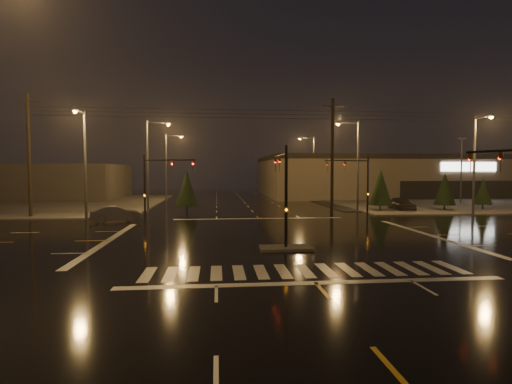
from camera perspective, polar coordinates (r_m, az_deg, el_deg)
ground at (r=27.24m, az=2.84°, el=-6.55°), size 140.00×140.00×0.00m
sidewalk_ne at (r=66.13m, az=25.30°, el=-1.15°), size 36.00×36.00×0.12m
sidewalk_nw at (r=62.43m, az=-30.27°, el=-1.50°), size 36.00×36.00×0.12m
median_island at (r=23.34m, az=4.30°, el=-7.98°), size 3.00×1.60×0.15m
crosswalk at (r=18.56m, az=7.00°, el=-11.08°), size 15.00×2.60×0.01m
stop_bar_near at (r=16.68m, az=8.54°, el=-12.72°), size 16.00×0.50×0.01m
stop_bar_far at (r=38.04m, az=0.39°, el=-3.81°), size 16.00×0.50×0.01m
parking_lot at (r=67.20m, az=29.84°, el=-1.22°), size 50.00×24.00×0.08m
retail_building at (r=82.36m, az=22.63°, el=2.30°), size 60.20×28.30×7.20m
commercial_block at (r=75.28m, az=-29.98°, el=1.29°), size 30.00×18.00×5.60m
signal_mast_median at (r=23.84m, az=3.95°, el=1.16°), size 0.25×4.59×6.00m
signal_mast_ne at (r=39.10m, az=14.52°, el=1.84°), size 4.84×1.86×6.00m
signal_mast_nw at (r=37.12m, az=-14.21°, el=1.79°), size 4.84×1.86×6.00m
streetlight_1 at (r=45.17m, az=-14.87°, el=4.53°), size 2.77×0.32×10.00m
streetlight_2 at (r=61.01m, az=-12.45°, el=4.14°), size 2.77×0.32×10.00m
streetlight_3 at (r=45.20m, az=14.00°, el=4.54°), size 2.77×0.32×10.00m
streetlight_4 at (r=64.39m, az=8.00°, el=4.12°), size 2.77×0.32×10.00m
streetlight_5 at (r=39.64m, az=-23.38°, el=4.62°), size 0.32×2.77×10.00m
streetlight_6 at (r=45.83m, az=28.97°, el=4.24°), size 0.32×2.77×10.00m
utility_pole_0 at (r=44.43m, az=-29.68°, el=4.69°), size 2.20×0.32×12.00m
utility_pole_1 at (r=42.32m, az=10.84°, el=5.13°), size 2.20×0.32×12.00m
conifer_0 at (r=47.08m, az=17.37°, el=0.67°), size 2.58×2.58×4.73m
conifer_1 at (r=50.02m, az=25.37°, el=0.42°), size 2.33×2.33×4.34m
conifer_2 at (r=52.90m, az=29.70°, el=0.10°), size 1.93×1.93×3.72m
conifer_3 at (r=44.22m, az=-9.87°, el=0.54°), size 2.50×2.50×4.61m
car_parked at (r=48.71m, az=20.06°, el=-1.58°), size 1.94×4.60×1.55m
car_crossing at (r=37.77m, az=-19.44°, el=-2.95°), size 4.57×2.79×1.42m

